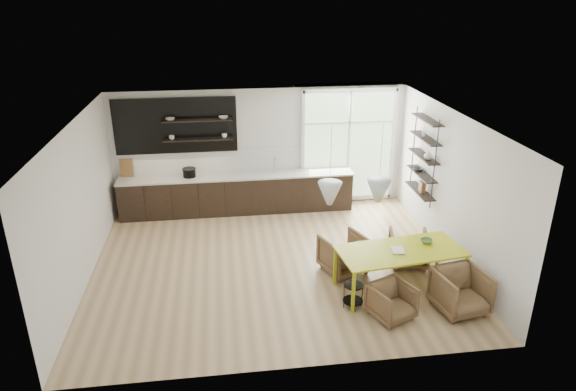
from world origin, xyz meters
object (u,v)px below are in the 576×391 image
(wire_stool, at_px, (353,293))
(armchair_back_right, at_px, (409,248))
(armchair_front_left, at_px, (392,301))
(armchair_front_right, at_px, (461,291))
(dining_table, at_px, (401,253))
(armchair_back_left, at_px, (344,254))

(wire_stool, bearing_deg, armchair_back_right, 41.99)
(armchair_front_left, distance_m, armchair_front_right, 1.20)
(dining_table, xyz_separation_m, armchair_front_left, (-0.38, -0.79, -0.45))
(armchair_back_right, relative_size, armchair_front_right, 0.91)
(armchair_front_left, xyz_separation_m, wire_stool, (-0.56, 0.36, -0.02))
(armchair_back_left, bearing_deg, armchair_front_right, 115.67)
(dining_table, distance_m, armchair_front_right, 1.17)
(armchair_back_right, bearing_deg, armchair_front_right, 112.62)
(armchair_back_right, bearing_deg, dining_table, 71.93)
(armchair_front_left, bearing_deg, armchair_back_right, 37.96)
(dining_table, height_order, armchair_front_left, dining_table)
(dining_table, xyz_separation_m, armchair_back_right, (0.50, 0.87, -0.41))
(armchair_back_left, distance_m, armchair_front_left, 1.62)
(armchair_back_left, relative_size, armchair_front_right, 0.99)
(armchair_front_right, xyz_separation_m, wire_stool, (-1.75, 0.33, -0.09))
(armchair_front_right, height_order, wire_stool, armchair_front_right)
(armchair_front_left, height_order, wire_stool, armchair_front_left)
(armchair_back_left, xyz_separation_m, armchair_front_left, (0.43, -1.56, -0.07))
(armchair_back_left, height_order, armchair_back_right, armchair_back_left)
(dining_table, xyz_separation_m, wire_stool, (-0.94, -0.43, -0.46))
(armchair_back_right, xyz_separation_m, wire_stool, (-1.44, -1.29, -0.05))
(armchair_front_right, bearing_deg, armchair_back_left, 126.21)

